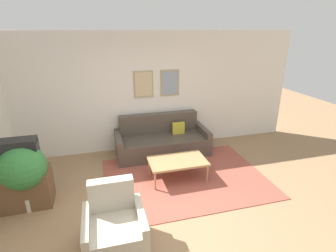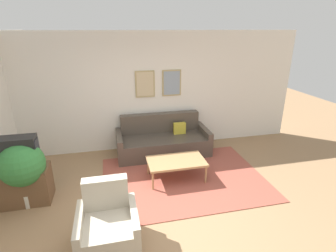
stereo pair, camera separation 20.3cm
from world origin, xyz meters
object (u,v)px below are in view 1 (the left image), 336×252
couch (162,141)px  coffee_table (178,162)px  armchair (115,229)px  potted_plant_tall (23,169)px  tv (19,156)px

couch → coffee_table: (0.02, -1.18, 0.07)m
couch → armchair: size_ratio=2.38×
couch → coffee_table: 1.18m
coffee_table → armchair: size_ratio=1.23×
armchair → potted_plant_tall: (-1.27, 1.20, 0.41)m
couch → potted_plant_tall: (-2.54, -1.38, 0.41)m
potted_plant_tall → couch: bearing=28.6°
tv → couch: bearing=26.6°
coffee_table → potted_plant_tall: potted_plant_tall is taller
couch → armchair: (-1.27, -2.58, -0.00)m
armchair → potted_plant_tall: bearing=128.5°
tv → potted_plant_tall: tv is taller
tv → potted_plant_tall: size_ratio=0.52×
coffee_table → tv: bearing=-177.5°
couch → tv: 2.95m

